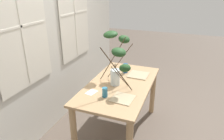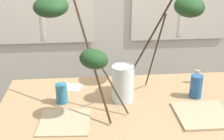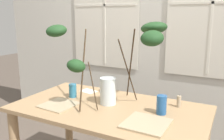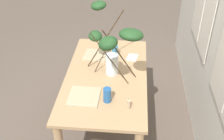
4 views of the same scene
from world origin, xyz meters
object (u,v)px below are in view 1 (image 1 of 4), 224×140
vase_with_branches (117,55)px  plate_square_left (123,98)px  dining_table (120,93)px  pillar_candle (115,66)px  drinking_glass_blue_left (105,92)px  drinking_glass_blue_right (125,68)px  plate_square_right (138,75)px

vase_with_branches → plate_square_left: bearing=-151.4°
dining_table → pillar_candle: pillar_candle is taller
drinking_glass_blue_left → plate_square_left: bearing=-83.2°
drinking_glass_blue_left → plate_square_left: drinking_glass_blue_left is taller
drinking_glass_blue_right → plate_square_left: drinking_glass_blue_right is taller
plate_square_right → dining_table: bearing=155.8°
plate_square_left → pillar_candle: bearing=25.6°
vase_with_branches → drinking_glass_blue_left: size_ratio=7.81×
plate_square_left → pillar_candle: size_ratio=2.47×
drinking_glass_blue_right → dining_table: bearing=-172.6°
dining_table → drinking_glass_blue_left: 0.43m
drinking_glass_blue_left → drinking_glass_blue_right: size_ratio=0.84×
vase_with_branches → plate_square_left: 0.58m
dining_table → pillar_candle: (0.47, 0.24, 0.19)m
dining_table → vase_with_branches: (0.02, 0.05, 0.53)m
plate_square_left → vase_with_branches: bearing=28.6°
dining_table → plate_square_right: (0.36, -0.16, 0.15)m
dining_table → plate_square_right: bearing=-24.2°
plate_square_left → drinking_glass_blue_left: bearing=96.8°
vase_with_branches → plate_square_right: vase_with_branches is taller
plate_square_right → pillar_candle: 0.42m
vase_with_branches → pillar_candle: bearing=22.9°
vase_with_branches → drinking_glass_blue_right: vase_with_branches is taller
drinking_glass_blue_left → plate_square_right: size_ratio=0.41×
drinking_glass_blue_right → plate_square_left: (-0.75, -0.21, -0.06)m
dining_table → drinking_glass_blue_left: drinking_glass_blue_left is taller
drinking_glass_blue_left → drinking_glass_blue_right: (0.77, -0.01, 0.01)m
plate_square_left → pillar_candle: 0.92m
plate_square_right → pillar_candle: bearing=74.1°
drinking_glass_blue_left → dining_table: bearing=-8.4°
vase_with_branches → drinking_glass_blue_right: size_ratio=6.54×
drinking_glass_blue_left → drinking_glass_blue_right: 0.77m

